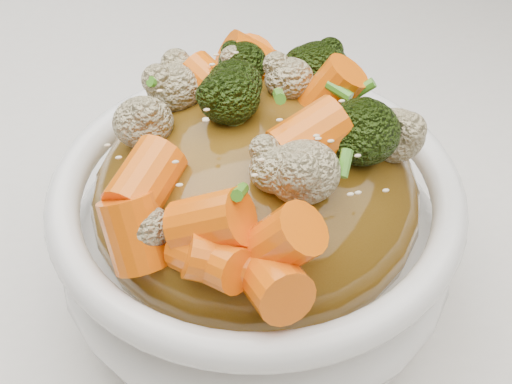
{
  "coord_description": "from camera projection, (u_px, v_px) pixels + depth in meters",
  "views": [
    {
      "loc": [
        -0.04,
        -0.29,
        1.08
      ],
      "look_at": [
        0.01,
        -0.03,
        0.82
      ],
      "focal_mm": 50.0,
      "sensor_mm": 36.0,
      "label": 1
    }
  ],
  "objects": [
    {
      "name": "sesame_seeds",
      "position": [
        256.0,
        98.0,
        0.33
      ],
      "size": [
        0.19,
        0.19,
        0.01
      ],
      "primitive_type": null,
      "rotation": [
        0.0,
        0.0,
        -0.26
      ],
      "color": "beige",
      "rests_on": "sauce_base"
    },
    {
      "name": "bowl",
      "position": [
        256.0,
        234.0,
        0.39
      ],
      "size": [
        0.26,
        0.26,
        0.08
      ],
      "primitive_type": null,
      "rotation": [
        0.0,
        0.0,
        -0.26
      ],
      "color": "white",
      "rests_on": "tablecloth"
    },
    {
      "name": "tablecloth",
      "position": [
        239.0,
        273.0,
        0.45
      ],
      "size": [
        1.2,
        0.8,
        0.04
      ],
      "primitive_type": "cube",
      "color": "silver",
      "rests_on": "dining_table"
    },
    {
      "name": "cauliflower",
      "position": [
        256.0,
        105.0,
        0.33
      ],
      "size": [
        0.21,
        0.21,
        0.04
      ],
      "primitive_type": null,
      "rotation": [
        0.0,
        0.0,
        -0.26
      ],
      "color": "#C7B788",
      "rests_on": "sauce_base"
    },
    {
      "name": "carrots",
      "position": [
        256.0,
        100.0,
        0.33
      ],
      "size": [
        0.21,
        0.21,
        0.05
      ],
      "primitive_type": null,
      "rotation": [
        0.0,
        0.0,
        -0.26
      ],
      "color": "#FF6808",
      "rests_on": "sauce_base"
    },
    {
      "name": "broccoli",
      "position": [
        256.0,
        102.0,
        0.33
      ],
      "size": [
        0.21,
        0.21,
        0.04
      ],
      "primitive_type": null,
      "rotation": [
        0.0,
        0.0,
        -0.26
      ],
      "color": "black",
      "rests_on": "sauce_base"
    },
    {
      "name": "sauce_base",
      "position": [
        256.0,
        196.0,
        0.37
      ],
      "size": [
        0.21,
        0.21,
        0.09
      ],
      "primitive_type": "ellipsoid",
      "rotation": [
        0.0,
        0.0,
        -0.26
      ],
      "color": "#5E3F10",
      "rests_on": "bowl"
    },
    {
      "name": "scallions",
      "position": [
        256.0,
        98.0,
        0.33
      ],
      "size": [
        0.16,
        0.16,
        0.02
      ],
      "primitive_type": null,
      "rotation": [
        0.0,
        0.0,
        -0.26
      ],
      "color": "#418B20",
      "rests_on": "sauce_base"
    }
  ]
}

